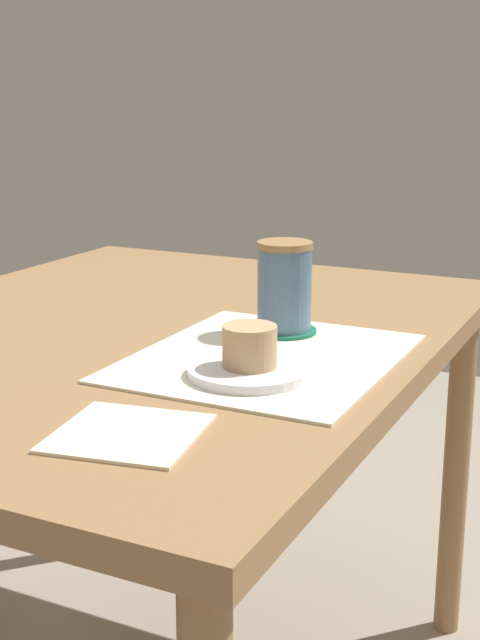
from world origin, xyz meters
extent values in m
cylinder|color=#997047|center=(0.52, -0.39, 0.34)|extent=(0.05, 0.05, 0.69)
cylinder|color=#997047|center=(0.52, 0.39, 0.34)|extent=(0.05, 0.05, 0.69)
cube|color=#997047|center=(0.00, 0.00, 0.71)|extent=(1.15, 0.89, 0.04)
cube|color=silver|center=(-0.07, -0.25, 0.73)|extent=(0.40, 0.33, 0.00)
cylinder|color=white|center=(-0.15, -0.26, 0.73)|extent=(0.16, 0.16, 0.01)
cylinder|color=tan|center=(-0.15, -0.26, 0.77)|extent=(0.07, 0.07, 0.05)
cylinder|color=#196B4C|center=(0.05, -0.22, 0.73)|extent=(0.10, 0.10, 0.00)
cylinder|color=slate|center=(0.05, -0.22, 0.79)|extent=(0.08, 0.08, 0.12)
cylinder|color=#9E7547|center=(0.05, -0.22, 0.86)|extent=(0.08, 0.08, 0.01)
torus|color=slate|center=(0.10, -0.22, 0.80)|extent=(0.06, 0.01, 0.06)
cube|color=silver|center=(-0.38, -0.23, 0.73)|extent=(0.17, 0.17, 0.00)
camera|label=1|loc=(-1.12, -0.72, 1.08)|focal=50.00mm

